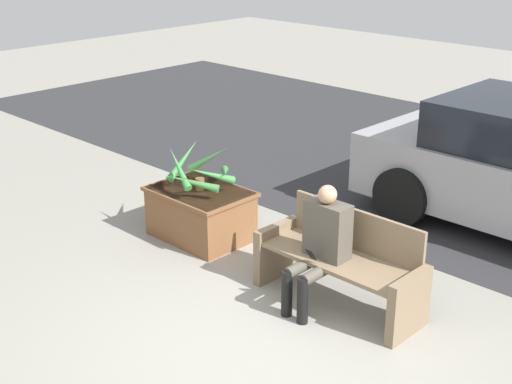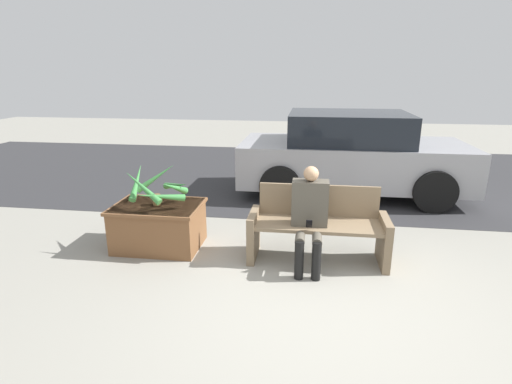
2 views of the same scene
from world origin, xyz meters
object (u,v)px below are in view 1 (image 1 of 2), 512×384
object	(u,v)px
person_seated	(321,242)
planter_box	(201,212)
bench	(342,262)
potted_plant	(200,170)

from	to	relation	value
person_seated	planter_box	size ratio (longest dim) A/B	1.07
person_seated	bench	bearing A→B (deg)	60.58
bench	planter_box	distance (m)	2.05
person_seated	potted_plant	size ratio (longest dim) A/B	1.36
person_seated	potted_plant	bearing A→B (deg)	173.11
person_seated	planter_box	bearing A→B (deg)	172.70
planter_box	potted_plant	distance (m)	0.52
bench	potted_plant	distance (m)	2.06
bench	person_seated	distance (m)	0.33
bench	planter_box	xyz separation A→B (m)	(-2.05, 0.06, -0.11)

